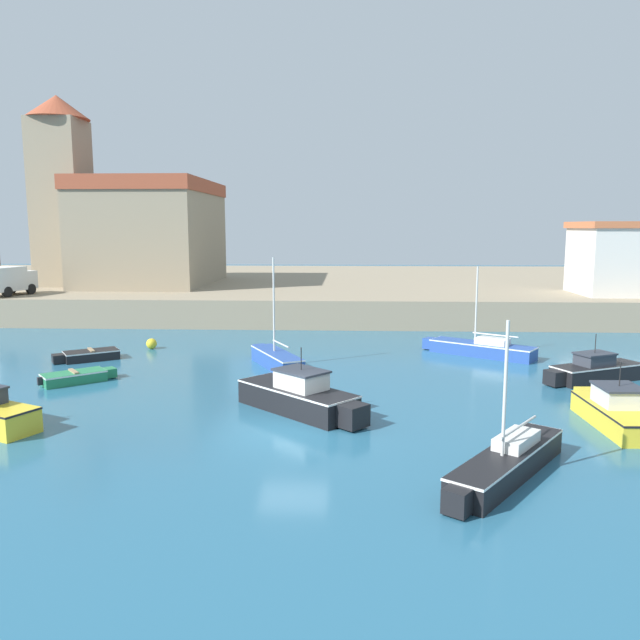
{
  "coord_description": "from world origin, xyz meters",
  "views": [
    {
      "loc": [
        1.93,
        -21.49,
        7.32
      ],
      "look_at": [
        0.32,
        13.94,
        2.0
      ],
      "focal_mm": 35.0,
      "sensor_mm": 36.0,
      "label": 1
    }
  ],
  "objects": [
    {
      "name": "sailboat_black_2",
      "position": [
        6.64,
        -3.73,
        0.47
      ],
      "size": [
        4.65,
        5.86,
        4.73
      ],
      "color": "black",
      "rests_on": "ground"
    },
    {
      "name": "motorboat_black_8",
      "position": [
        0.05,
        2.48,
        0.65
      ],
      "size": [
        5.46,
        5.23,
        2.64
      ],
      "color": "black",
      "rests_on": "ground"
    },
    {
      "name": "dinghy_black_3",
      "position": [
        -12.39,
        11.68,
        0.29
      ],
      "size": [
        3.46,
        2.79,
        0.61
      ],
      "color": "black",
      "rests_on": "ground"
    },
    {
      "name": "ground_plane",
      "position": [
        0.0,
        0.0,
        0.0
      ],
      "size": [
        200.0,
        200.0,
        0.0
      ],
      "primitive_type": "plane",
      "color": "#28607F"
    },
    {
      "name": "motorboat_black_4",
      "position": [
        13.73,
        8.14,
        0.53
      ],
      "size": [
        5.26,
        3.33,
        2.29
      ],
      "color": "black",
      "rests_on": "ground"
    },
    {
      "name": "dinghy_green_6",
      "position": [
        -10.93,
        6.77,
        0.29
      ],
      "size": [
        3.21,
        2.91,
        0.6
      ],
      "color": "#237A4C",
      "rests_on": "ground"
    },
    {
      "name": "harbor_shed_near_wharf",
      "position": [
        24.0,
        27.92,
        4.93
      ],
      "size": [
        8.77,
        6.58,
        5.6
      ],
      "color": "silver",
      "rests_on": "quay_seawall"
    },
    {
      "name": "sailboat_blue_0",
      "position": [
        9.53,
        13.92,
        0.45
      ],
      "size": [
        6.09,
        4.65,
        5.09
      ],
      "color": "#284C9E",
      "rests_on": "ground"
    },
    {
      "name": "truck_on_quay",
      "position": [
        -24.11,
        24.68,
        3.33
      ],
      "size": [
        3.15,
        4.7,
        2.2
      ],
      "color": "silver",
      "rests_on": "quay_seawall"
    },
    {
      "name": "motorboat_yellow_5",
      "position": [
        11.96,
        1.33,
        0.55
      ],
      "size": [
        2.03,
        5.46,
        2.41
      ],
      "color": "yellow",
      "rests_on": "ground"
    },
    {
      "name": "quay_seawall",
      "position": [
        0.0,
        42.24,
        1.05
      ],
      "size": [
        120.0,
        40.0,
        2.11
      ],
      "primitive_type": "cube",
      "color": "gray",
      "rests_on": "ground"
    },
    {
      "name": "mooring_buoy",
      "position": [
        -9.94,
        15.05,
        0.32
      ],
      "size": [
        0.63,
        0.63,
        0.63
      ],
      "primitive_type": "sphere",
      "color": "yellow",
      "rests_on": "ground"
    },
    {
      "name": "church",
      "position": [
        -17.28,
        35.09,
        7.52
      ],
      "size": [
        15.35,
        15.45,
        16.41
      ],
      "color": "gray",
      "rests_on": "quay_seawall"
    },
    {
      "name": "sailboat_blue_1",
      "position": [
        -1.84,
        10.41,
        0.47
      ],
      "size": [
        3.3,
        5.26,
        5.76
      ],
      "color": "#284C9E",
      "rests_on": "ground"
    }
  ]
}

